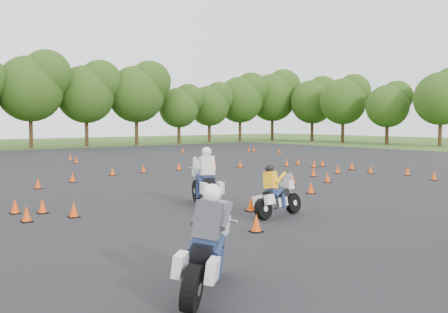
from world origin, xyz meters
TOP-DOWN VIEW (x-y plane):
  - ground at (0.00, 0.00)m, footprint 140.00×140.00m
  - asphalt_pad at (0.00, 6.00)m, footprint 62.00×62.00m
  - treeline at (4.75, 34.97)m, footprint 86.98×32.53m
  - traffic_cones at (-0.02, 5.56)m, footprint 36.41×33.23m
  - rider_grey at (-9.98, -7.78)m, footprint 2.31×2.14m
  - rider_yellow at (-4.18, -3.86)m, footprint 2.13×0.89m
  - rider_white at (-4.76, -0.86)m, footprint 1.65×2.71m

SIDE VIEW (x-z plane):
  - ground at x=0.00m, z-range 0.00..0.00m
  - asphalt_pad at x=0.00m, z-range 0.01..0.01m
  - traffic_cones at x=-0.02m, z-range 0.01..0.46m
  - rider_yellow at x=-4.18m, z-range 0.00..1.60m
  - rider_grey at x=-9.98m, z-range 0.00..1.87m
  - rider_white at x=-4.76m, z-range 0.00..2.01m
  - treeline at x=4.75m, z-range -0.83..10.39m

